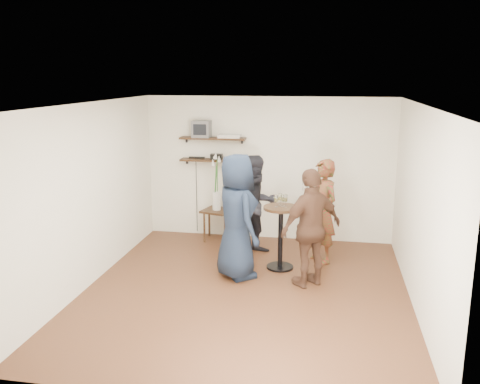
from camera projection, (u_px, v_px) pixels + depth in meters
name	position (u px, v px, depth m)	size (l,w,h in m)	color
room	(245.00, 202.00, 6.83)	(4.58, 5.08, 2.68)	#462516
shelf_upper	(213.00, 138.00, 9.15)	(1.20, 0.25, 0.04)	black
shelf_lower	(213.00, 160.00, 9.24)	(1.20, 0.25, 0.04)	black
crt_monitor	(202.00, 129.00, 9.15)	(0.32, 0.30, 0.30)	#59595B
dvd_deck	(230.00, 136.00, 9.09)	(0.40, 0.24, 0.06)	silver
radio	(217.00, 157.00, 9.21)	(0.22, 0.10, 0.10)	black
power_strip	(197.00, 158.00, 9.33)	(0.30, 0.05, 0.03)	black
side_table	(217.00, 215.00, 9.27)	(0.59, 0.59, 0.57)	black
vase_lilies	(216.00, 191.00, 9.17)	(0.20, 0.21, 1.08)	white
drinks_table	(281.00, 229.00, 7.86)	(0.55, 0.55, 1.00)	black
wine_glass_fl	(276.00, 199.00, 7.72)	(0.06, 0.06, 0.19)	silver
wine_glass_fr	(285.00, 199.00, 7.71)	(0.07, 0.07, 0.20)	silver
wine_glass_bl	(280.00, 197.00, 7.82)	(0.06, 0.06, 0.19)	silver
wine_glass_br	(283.00, 198.00, 7.76)	(0.06, 0.06, 0.18)	silver
person_plaid	(323.00, 211.00, 8.11)	(0.61, 0.40, 1.68)	#AC131D
person_dark	(256.00, 205.00, 8.46)	(0.82, 0.64, 1.69)	black
person_navy	(237.00, 217.00, 7.47)	(0.91, 0.59, 1.87)	#151E30
person_brown	(311.00, 228.00, 7.17)	(1.00, 0.42, 1.71)	#4C2F20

